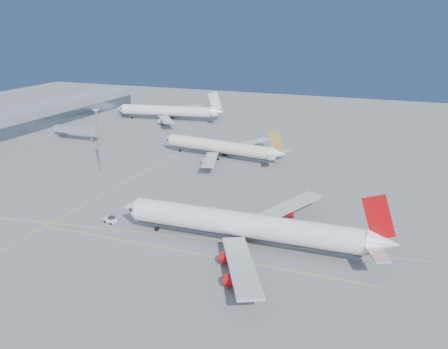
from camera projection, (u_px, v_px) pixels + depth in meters
ground at (197, 228)px, 136.76m from camera, size 500.00×500.00×0.00m
terminal at (58, 117)px, 249.83m from camera, size 18.40×110.00×15.00m
jet_bridge at (78, 130)px, 231.43m from camera, size 23.60×3.60×6.90m
taxiway_lines at (161, 213)px, 147.50m from camera, size 118.86×140.00×0.02m
airliner_virgin at (249, 226)px, 124.80m from camera, size 72.47×65.28×17.92m
airliner_etihad at (222, 147)px, 203.72m from camera, size 57.45×52.62×15.01m
airliner_third at (169, 111)px, 278.19m from camera, size 63.30×57.80×17.01m
pushback_tug at (110, 220)px, 140.18m from camera, size 3.95×2.96×2.03m
light_mast at (98, 135)px, 182.75m from camera, size 2.07×2.07×23.95m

